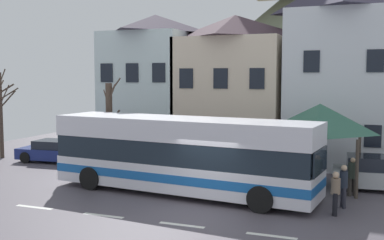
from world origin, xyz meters
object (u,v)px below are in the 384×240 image
(hilltop_castle, at_px, (307,46))
(townhouse_02, at_px, (346,69))
(pedestrian_02, at_px, (344,183))
(transit_bus, at_px, (182,156))
(pedestrian_00, at_px, (335,192))
(bare_tree_02, at_px, (1,112))
(bus_shelter, at_px, (320,119))
(parked_car_00, at_px, (56,151))
(pedestrian_01, at_px, (352,175))
(townhouse_01, at_px, (235,87))
(bare_tree_00, at_px, (109,126))
(parked_car_01, at_px, (379,173))
(townhouse_00, at_px, (156,84))
(public_bench, at_px, (369,172))

(hilltop_castle, bearing_deg, townhouse_02, -75.79)
(pedestrian_02, bearing_deg, transit_bus, -178.79)
(pedestrian_00, bearing_deg, townhouse_02, 91.72)
(transit_bus, height_order, bare_tree_02, bare_tree_02)
(bus_shelter, height_order, parked_car_00, bus_shelter)
(bus_shelter, relative_size, pedestrian_01, 2.33)
(townhouse_02, distance_m, hilltop_castle, 17.72)
(bare_tree_02, bearing_deg, pedestrian_02, -11.63)
(pedestrian_01, distance_m, pedestrian_02, 2.00)
(townhouse_01, bearing_deg, townhouse_02, 0.08)
(parked_car_00, bearing_deg, pedestrian_00, 158.00)
(pedestrian_02, bearing_deg, bare_tree_02, 168.37)
(townhouse_02, distance_m, pedestrian_00, 11.08)
(pedestrian_02, height_order, bare_tree_02, bare_tree_02)
(bus_shelter, bearing_deg, bare_tree_00, -177.27)
(townhouse_02, distance_m, parked_car_01, 7.36)
(townhouse_00, height_order, public_bench, townhouse_00)
(parked_car_01, relative_size, pedestrian_01, 2.59)
(bus_shelter, height_order, parked_car_01, bus_shelter)
(parked_car_00, relative_size, pedestrian_01, 2.71)
(pedestrian_00, distance_m, pedestrian_01, 3.12)
(parked_car_01, bearing_deg, townhouse_00, 151.69)
(hilltop_castle, relative_size, pedestrian_00, 21.61)
(townhouse_00, xyz_separation_m, bus_shelter, (10.93, -6.21, -1.36))
(bare_tree_00, bearing_deg, townhouse_02, 29.51)
(public_bench, bearing_deg, pedestrian_01, -102.35)
(bus_shelter, xyz_separation_m, parked_car_01, (2.52, 0.34, -2.33))
(parked_car_01, height_order, pedestrian_02, pedestrian_02)
(townhouse_00, relative_size, pedestrian_00, 5.61)
(hilltop_castle, distance_m, bus_shelter, 23.56)
(parked_car_00, relative_size, bare_tree_00, 0.89)
(townhouse_02, height_order, pedestrian_00, townhouse_02)
(bus_shelter, bearing_deg, hilltop_castle, 98.95)
(bare_tree_02, bearing_deg, parked_car_00, -0.40)
(hilltop_castle, distance_m, pedestrian_01, 25.52)
(townhouse_01, bearing_deg, bus_shelter, -46.14)
(pedestrian_00, relative_size, bare_tree_00, 0.32)
(townhouse_00, relative_size, parked_car_00, 2.04)
(parked_car_01, xyz_separation_m, public_bench, (-0.40, 1.35, -0.23))
(pedestrian_01, bearing_deg, pedestrian_00, -98.42)
(townhouse_00, relative_size, hilltop_castle, 0.26)
(public_bench, xyz_separation_m, bare_tree_00, (-12.52, -2.19, 1.88))
(bare_tree_00, bearing_deg, pedestrian_01, -3.64)
(bus_shelter, bearing_deg, pedestrian_01, -40.31)
(pedestrian_01, bearing_deg, townhouse_02, 96.16)
(bare_tree_00, bearing_deg, bare_tree_02, 170.71)
(townhouse_02, bearing_deg, bare_tree_02, -165.66)
(parked_car_01, relative_size, public_bench, 2.53)
(townhouse_00, relative_size, pedestrian_02, 5.40)
(bus_shelter, distance_m, parked_car_00, 14.96)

